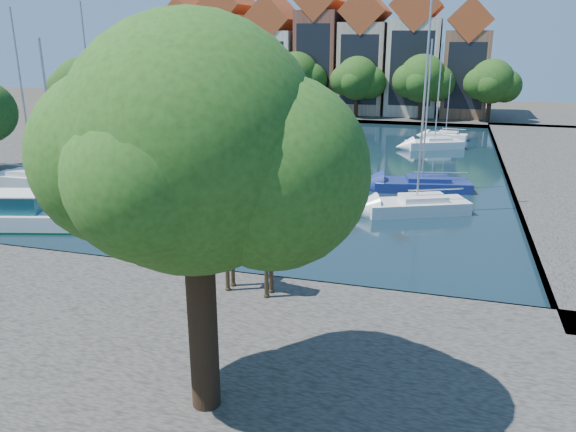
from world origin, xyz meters
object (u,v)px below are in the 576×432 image
giraffe_statue (243,229)px  sailboat_left_a (34,177)px  plane_tree (198,155)px  motorsailer (39,214)px  sailboat_right_a (417,203)px

giraffe_statue → sailboat_left_a: sailboat_left_a is taller
plane_tree → sailboat_left_a: bearing=137.8°
plane_tree → giraffe_statue: plane_tree is taller
plane_tree → motorsailer: size_ratio=1.04×
plane_tree → giraffe_statue: bearing=102.8°
sailboat_left_a → sailboat_right_a: bearing=1.8°
sailboat_left_a → sailboat_right_a: size_ratio=0.99×
giraffe_statue → motorsailer: size_ratio=0.53×
giraffe_statue → sailboat_right_a: bearing=66.7°
sailboat_right_a → giraffe_statue: bearing=-113.3°
plane_tree → sailboat_right_a: 22.85m
giraffe_statue → sailboat_left_a: 24.90m
giraffe_statue → sailboat_right_a: 15.48m
motorsailer → plane_tree: bearing=-38.6°
plane_tree → sailboat_right_a: sailboat_right_a is taller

